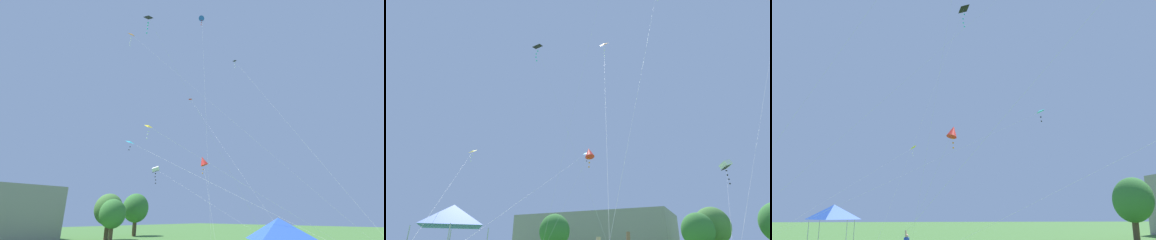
# 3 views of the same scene
# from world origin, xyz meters

# --- Properties ---
(distant_building) EXTENTS (30.45, 15.50, 8.82)m
(distant_building) POSITION_xyz_m (-15.57, 52.51, 4.41)
(distant_building) COLOR gray
(distant_building) RESTS_ON ground
(tree_near_right) EXTENTS (5.29, 4.76, 7.98)m
(tree_near_right) POSITION_xyz_m (6.62, 42.45, 5.16)
(tree_near_right) COLOR brown
(tree_near_right) RESTS_ON ground
(tree_far_centre) EXTENTS (4.48, 4.03, 6.76)m
(tree_far_centre) POSITION_xyz_m (4.83, 38.04, 4.37)
(tree_far_centre) COLOR brown
(tree_far_centre) RESTS_ON ground
(tree_far_left) EXTENTS (4.74, 4.26, 7.15)m
(tree_far_left) POSITION_xyz_m (-15.44, 34.17, 4.62)
(tree_far_left) COLOR brown
(tree_far_left) RESTS_ON ground
(festival_tent) EXTENTS (3.08, 3.08, 3.91)m
(festival_tent) POSITION_xyz_m (-5.41, 4.15, 3.34)
(festival_tent) COLOR #B7B7BC
(festival_tent) RESTS_ON ground
(kite_red_diamond_0) EXTENTS (3.13, 4.14, 9.56)m
(kite_red_diamond_0) POSITION_xyz_m (-1.00, 13.20, 8.98)
(kite_red_diamond_0) COLOR silver
(kite_red_diamond_0) RESTS_ON ground
(kite_yellow_delta_2) EXTENTS (8.83, 12.10, 9.62)m
(kite_yellow_delta_2) POSITION_xyz_m (-10.12, 9.58, 9.11)
(kite_yellow_delta_2) COLOR silver
(kite_yellow_delta_2) RESTS_ON ground
(kite_black_delta_4) EXTENTS (11.01, 6.99, 23.20)m
(kite_black_delta_4) POSITION_xyz_m (-7.61, 14.49, 22.60)
(kite_black_delta_4) COLOR silver
(kite_black_delta_4) RESTS_ON ground
(kite_cyan_delta_5) EXTENTS (3.69, 23.58, 11.91)m
(kite_cyan_delta_5) POSITION_xyz_m (-4.35, 20.44, 11.43)
(kite_cyan_delta_5) COLOR silver
(kite_cyan_delta_5) RESTS_ON ground
(kite_white_box_7) EXTENTS (2.59, 25.35, 12.56)m
(kite_white_box_7) POSITION_xyz_m (9.69, 33.23, 11.82)
(kite_white_box_7) COLOR silver
(kite_white_box_7) RESTS_ON ground
(kite_orange_delta_8) EXTENTS (8.78, 25.54, 29.43)m
(kite_orange_delta_8) POSITION_xyz_m (-3.07, 24.51, 28.63)
(kite_orange_delta_8) COLOR silver
(kite_orange_delta_8) RESTS_ON ground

